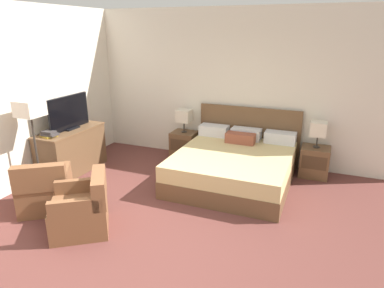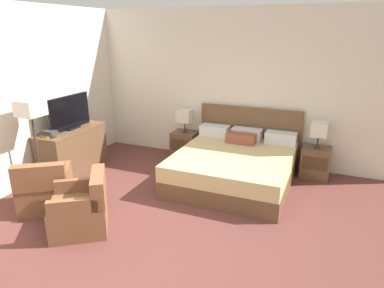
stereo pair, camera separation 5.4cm
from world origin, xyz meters
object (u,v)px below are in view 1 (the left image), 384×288
object	(u,v)px
armchair_by_window	(45,191)
armchair_companion	(83,210)
book_blue_cover	(50,134)
book_red_cover	(49,136)
book_small_top	(49,132)
nightstand_left	(184,145)
dresser	(72,150)
bed	(234,165)
floor_lamp	(31,115)
table_lamp_left	(184,116)
nightstand_right	(314,162)
table_lamp_right	(318,129)
tv	(69,113)

from	to	relation	value
armchair_by_window	armchair_companion	size ratio (longest dim) A/B	1.00
book_blue_cover	armchair_companion	world-z (taller)	book_blue_cover
book_red_cover	book_small_top	xyz separation A→B (m)	(0.00, 0.00, 0.07)
nightstand_left	dresser	bearing A→B (deg)	-137.97
bed	dresser	world-z (taller)	bed
book_red_cover	armchair_by_window	bearing A→B (deg)	-52.87
floor_lamp	table_lamp_left	bearing A→B (deg)	56.60
table_lamp_left	nightstand_right	bearing A→B (deg)	-0.03
book_blue_cover	book_small_top	distance (m)	0.04
bed	armchair_by_window	xyz separation A→B (m)	(-2.24, -1.96, -0.01)
table_lamp_right	nightstand_right	bearing A→B (deg)	-90.00
bed	tv	size ratio (longest dim) A/B	2.18
book_blue_cover	tv	bearing A→B (deg)	91.80
nightstand_left	book_blue_cover	world-z (taller)	book_blue_cover
bed	floor_lamp	bearing A→B (deg)	-150.67
table_lamp_right	tv	world-z (taller)	tv
nightstand_right	table_lamp_left	world-z (taller)	table_lamp_left
tv	armchair_companion	size ratio (longest dim) A/B	1.00
nightstand_right	floor_lamp	size ratio (longest dim) A/B	0.36
dresser	table_lamp_right	bearing A→B (deg)	19.34
nightstand_right	book_blue_cover	distance (m)	4.52
tv	book_blue_cover	world-z (taller)	tv
armchair_by_window	armchair_companion	bearing A→B (deg)	-15.71
nightstand_right	table_lamp_right	bearing A→B (deg)	90.00
nightstand_right	table_lamp_left	bearing A→B (deg)	179.97
nightstand_left	armchair_companion	xyz separation A→B (m)	(-0.14, -2.93, 0.02)
nightstand_right	book_red_cover	distance (m)	4.54
nightstand_right	tv	distance (m)	4.38
bed	table_lamp_left	size ratio (longest dim) A/B	4.58
book_red_cover	armchair_companion	distance (m)	1.86
armchair_companion	nightstand_left	bearing A→B (deg)	87.29
book_blue_cover	armchair_by_window	size ratio (longest dim) A/B	0.25
table_lamp_left	book_small_top	distance (m)	2.48
table_lamp_left	bed	bearing A→B (deg)	-30.66
table_lamp_left	book_blue_cover	xyz separation A→B (m)	(-1.57, -1.90, -0.02)
book_small_top	armchair_companion	bearing A→B (deg)	-35.40
armchair_companion	book_blue_cover	bearing A→B (deg)	144.16
dresser	bed	bearing A→B (deg)	13.75
bed	book_blue_cover	world-z (taller)	bed
table_lamp_right	book_blue_cover	bearing A→B (deg)	-154.88
table_lamp_left	book_red_cover	world-z (taller)	table_lamp_left
armchair_by_window	tv	bearing A→B (deg)	114.35
book_blue_cover	armchair_by_window	world-z (taller)	book_blue_cover
table_lamp_left	table_lamp_right	world-z (taller)	same
nightstand_left	table_lamp_right	size ratio (longest dim) A/B	1.17
book_small_top	armchair_companion	distance (m)	1.88
tv	nightstand_right	bearing A→B (deg)	18.89
book_small_top	floor_lamp	bearing A→B (deg)	-77.50
nightstand_left	armchair_by_window	xyz separation A→B (m)	(-1.00, -2.69, 0.02)
armchair_companion	floor_lamp	world-z (taller)	floor_lamp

